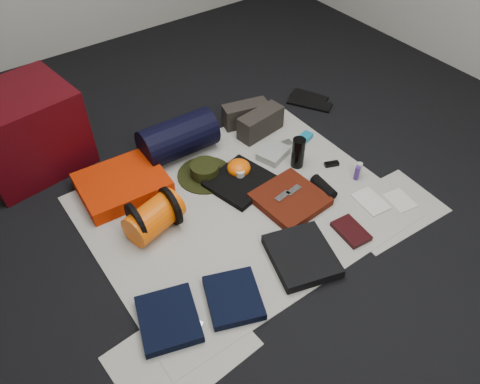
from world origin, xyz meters
TOP-DOWN VIEW (x-y plane):
  - floor at (0.00, 0.00)m, footprint 4.50×4.50m
  - newspaper_mat at (0.00, 0.00)m, footprint 1.60×1.30m
  - newspaper_sheet_front_left at (-0.70, -0.55)m, footprint 0.61×0.44m
  - newspaper_sheet_front_right at (0.65, -0.50)m, footprint 0.60×0.43m
  - red_cabinet at (-0.79, 1.02)m, footprint 0.64×0.56m
  - sleeping_pad at (-0.47, 0.49)m, footprint 0.49×0.41m
  - stuff_sack at (-0.46, 0.12)m, footprint 0.33×0.24m
  - sack_strap_left at (-0.56, 0.12)m, footprint 0.02×0.22m
  - sack_strap_right at (-0.36, 0.12)m, footprint 0.03×0.22m
  - navy_duffel at (-0.04, 0.59)m, footprint 0.47×0.25m
  - boonie_brim at (-0.02, 0.32)m, footprint 0.41×0.41m
  - boonie_crown at (-0.02, 0.32)m, footprint 0.17×0.17m
  - hiking_boot_left at (0.49, 0.46)m, footprint 0.33×0.16m
  - hiking_boot_right at (0.48, 0.60)m, footprint 0.32×0.18m
  - flip_flop_left at (0.98, 0.52)m, footprint 0.26×0.32m
  - flip_flop_right at (1.04, 0.59)m, footprint 0.20×0.28m
  - trousers_navy_a at (-0.68, -0.40)m, footprint 0.33×0.36m
  - trousers_navy_b at (-0.38, -0.48)m, footprint 0.32×0.34m
  - trousers_charcoal at (0.03, -0.48)m, footprint 0.38×0.41m
  - black_tshirt at (0.10, 0.14)m, footprint 0.40×0.38m
  - red_shirt at (0.24, -0.14)m, footprint 0.37×0.37m
  - orange_stuff_sack at (0.15, 0.22)m, footprint 0.16×0.16m
  - first_aid_pouch at (0.42, 0.22)m, footprint 0.22×0.19m
  - water_bottle at (0.48, 0.07)m, footprint 0.10×0.10m
  - speaker at (0.45, -0.19)m, footprint 0.08×0.17m
  - compact_camera at (0.53, 0.24)m, footprint 0.10×0.06m
  - cyan_case at (0.69, 0.23)m, footprint 0.11×0.09m
  - toiletry_purple at (0.68, -0.22)m, footprint 0.04×0.04m
  - toiletry_clear at (0.70, -0.21)m, footprint 0.04×0.04m
  - paperback_book at (0.35, -0.50)m, footprint 0.14×0.20m
  - map_booklet at (0.61, -0.41)m, footprint 0.15×0.21m
  - map_printout at (0.75, -0.50)m, footprint 0.15×0.18m
  - sunglasses at (0.65, -0.05)m, footprint 0.09×0.07m
  - key_cluster at (-0.60, -0.49)m, footprint 0.08×0.08m
  - tape_roll at (0.12, 0.17)m, footprint 0.05×0.05m
  - energy_bar_a at (0.20, -0.12)m, footprint 0.10×0.05m
  - energy_bar_b at (0.28, -0.12)m, footprint 0.10×0.05m

SIDE VIEW (x-z plane):
  - floor at x=0.00m, z-range -0.02..0.00m
  - newspaper_sheet_front_left at x=-0.70m, z-range 0.00..0.00m
  - newspaper_sheet_front_right at x=0.65m, z-range 0.00..0.00m
  - newspaper_mat at x=0.00m, z-range 0.00..0.01m
  - flip_flop_right at x=1.04m, z-range 0.00..0.01m
  - flip_flop_left at x=0.98m, z-range 0.00..0.02m
  - map_printout at x=0.75m, z-range 0.01..0.01m
  - boonie_brim at x=-0.02m, z-range 0.01..0.01m
  - key_cluster at x=-0.60m, z-range 0.01..0.02m
  - map_booklet at x=0.61m, z-range 0.01..0.02m
  - sunglasses at x=0.65m, z-range 0.01..0.03m
  - paperback_book at x=0.35m, z-range 0.01..0.03m
  - cyan_case at x=0.69m, z-range 0.01..0.04m
  - black_tshirt at x=0.10m, z-range 0.01..0.04m
  - compact_camera at x=0.53m, z-range 0.01..0.04m
  - trousers_navy_b at x=-0.38m, z-range 0.01..0.05m
  - red_shirt at x=0.24m, z-range 0.01..0.05m
  - trousers_navy_a at x=-0.68m, z-range 0.01..0.05m
  - first_aid_pouch at x=0.42m, z-range 0.01..0.05m
  - trousers_charcoal at x=0.03m, z-range 0.01..0.06m
  - speaker at x=0.45m, z-range 0.01..0.07m
  - sleeping_pad at x=-0.47m, z-range 0.01..0.09m
  - toiletry_purple at x=0.68m, z-range 0.01..0.10m
  - orange_stuff_sack at x=0.15m, z-range 0.01..0.10m
  - boonie_crown at x=-0.02m, z-range 0.01..0.09m
  - toiletry_clear at x=0.70m, z-range 0.01..0.11m
  - tape_roll at x=0.12m, z-range 0.04..0.07m
  - energy_bar_a at x=0.20m, z-range 0.05..0.07m
  - energy_bar_b at x=0.28m, z-range 0.05..0.07m
  - hiking_boot_right at x=0.48m, z-range 0.01..0.16m
  - hiking_boot_left at x=0.49m, z-range 0.01..0.16m
  - stuff_sack at x=-0.46m, z-range 0.01..0.18m
  - water_bottle at x=0.48m, z-range 0.01..0.20m
  - sack_strap_left at x=-0.56m, z-range 0.01..0.22m
  - sack_strap_right at x=-0.36m, z-range 0.01..0.22m
  - navy_duffel at x=-0.04m, z-range 0.01..0.25m
  - red_cabinet at x=-0.79m, z-range 0.00..0.49m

